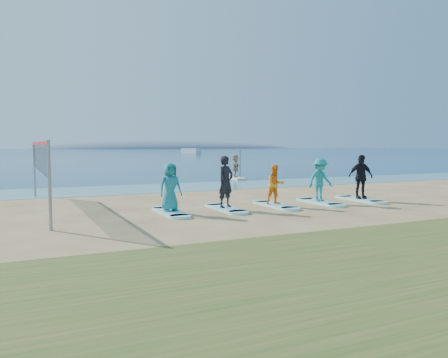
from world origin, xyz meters
name	(u,v)px	position (x,y,z in m)	size (l,w,h in m)	color
ground	(274,214)	(0.00, 0.00, 0.00)	(600.00, 600.00, 0.00)	tan
shallow_water	(176,187)	(0.00, 10.50, 0.01)	(600.00, 600.00, 0.00)	teal
ocean	(45,152)	(0.00, 160.00, 0.01)	(600.00, 600.00, 0.00)	navy
island_ridge	(173,148)	(95.00, 300.00, 0.00)	(220.00, 56.00, 18.00)	slate
volleyball_net	(40,157)	(-7.15, 4.68, 1.90)	(0.26, 9.09, 2.50)	gray
paddleboard	(236,178)	(5.88, 14.79, 0.06)	(0.70, 3.00, 0.12)	silver
paddleboarder	(236,166)	(5.88, 14.79, 0.90)	(1.45, 0.46, 1.56)	tan
boat_offshore_b	(191,154)	(35.73, 103.32, 0.00)	(2.04, 6.12, 1.47)	silver
surfboard_0	(171,212)	(-3.14, 1.66, 0.04)	(0.70, 2.20, 0.09)	#A0F0F9
student_0	(170,187)	(-3.14, 1.66, 0.92)	(0.81, 0.53, 1.66)	#1B7884
surfboard_1	(226,208)	(-1.03, 1.66, 0.04)	(0.70, 2.20, 0.09)	#A0F0F9
student_1	(226,182)	(-1.03, 1.66, 1.03)	(0.69, 0.45, 1.88)	black
surfboard_2	(275,205)	(1.07, 1.66, 0.04)	(0.70, 2.20, 0.09)	#A0F0F9
student_2	(275,185)	(1.07, 1.66, 0.85)	(0.73, 0.57, 1.51)	orange
surfboard_3	(320,202)	(3.18, 1.66, 0.04)	(0.70, 2.20, 0.09)	#A0F0F9
student_3	(320,180)	(3.18, 1.66, 0.96)	(1.12, 0.64, 1.73)	teal
surfboard_4	(360,199)	(5.29, 1.66, 0.04)	(0.70, 2.20, 0.09)	#A0F0F9
student_4	(361,177)	(5.29, 1.66, 1.02)	(1.09, 0.45, 1.86)	black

